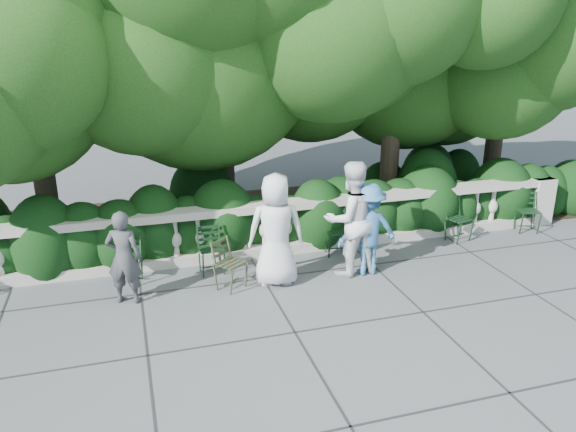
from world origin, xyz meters
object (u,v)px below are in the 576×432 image
object	(u,v)px
chair_f	(528,234)
chair_weathered	(238,291)
person_woman_grey	(124,257)
chair_e	(463,243)
chair_c	(126,286)
person_businessman	(276,230)
chair_d	(338,257)
person_older_blue	(368,229)
chair_b	(214,276)
person_casual_man	(351,219)

from	to	relation	value
chair_f	chair_weathered	distance (m)	6.23
chair_f	chair_weathered	size ratio (longest dim) A/B	1.00
person_woman_grey	chair_e	bearing A→B (deg)	-155.77
chair_c	person_businessman	xyz separation A→B (m)	(2.40, -0.59, 0.93)
chair_e	person_woman_grey	world-z (taller)	person_woman_grey
chair_d	person_older_blue	world-z (taller)	person_older_blue
chair_d	chair_e	distance (m)	2.59
chair_c	person_businessman	size ratio (longest dim) A/B	0.45
chair_c	chair_e	world-z (taller)	same
chair_d	person_older_blue	size ratio (longest dim) A/B	0.53
chair_weathered	person_woman_grey	xyz separation A→B (m)	(-1.70, 0.13, 0.74)
chair_c	person_woman_grey	bearing A→B (deg)	-64.39
chair_c	chair_e	distance (m)	6.36
chair_b	chair_c	bearing A→B (deg)	175.35
chair_c	person_older_blue	xyz separation A→B (m)	(3.98, -0.65, 0.79)
chair_d	chair_e	xyz separation A→B (m)	(2.59, -0.03, 0.00)
chair_b	chair_weathered	distance (m)	0.71
chair_c	chair_f	world-z (taller)	same
person_casual_man	chair_c	bearing A→B (deg)	-15.83
chair_f	person_businessman	world-z (taller)	person_businessman
chair_c	chair_weathered	world-z (taller)	same
chair_e	chair_weathered	xyz separation A→B (m)	(-4.63, -0.76, 0.00)
person_woman_grey	chair_d	bearing A→B (deg)	-151.37
chair_d	person_casual_man	world-z (taller)	person_casual_man
chair_d	person_businessman	world-z (taller)	person_businessman
person_businessman	person_casual_man	world-z (taller)	person_casual_man
chair_b	person_older_blue	world-z (taller)	person_older_blue
person_older_blue	person_businessman	bearing A→B (deg)	0.37
chair_weathered	person_woman_grey	size ratio (longest dim) A/B	0.57
chair_e	chair_d	bearing A→B (deg)	162.73
chair_f	person_businessman	size ratio (longest dim) A/B	0.45
chair_c	chair_e	bearing A→B (deg)	23.19
chair_d	chair_weathered	distance (m)	2.19
chair_b	person_woman_grey	bearing A→B (deg)	-162.45
person_older_blue	chair_weathered	bearing A→B (deg)	3.83
chair_f	person_casual_man	bearing A→B (deg)	-155.66
chair_d	person_casual_man	size ratio (longest dim) A/B	0.43
chair_e	chair_b	bearing A→B (deg)	164.77
person_businessman	person_woman_grey	size ratio (longest dim) A/B	1.26
chair_e	person_businessman	size ratio (longest dim) A/B	0.45
chair_b	chair_c	world-z (taller)	same
chair_d	person_casual_man	bearing A→B (deg)	-88.29
person_casual_man	chair_weathered	bearing A→B (deg)	-3.13
chair_c	person_casual_man	bearing A→B (deg)	14.01
chair_e	chair_weathered	world-z (taller)	same
person_businessman	person_woman_grey	bearing A→B (deg)	11.03
chair_b	person_businessman	distance (m)	1.43
chair_c	chair_weathered	bearing A→B (deg)	0.57
chair_b	chair_f	size ratio (longest dim) A/B	1.00
chair_d	person_businessman	bearing A→B (deg)	-145.55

